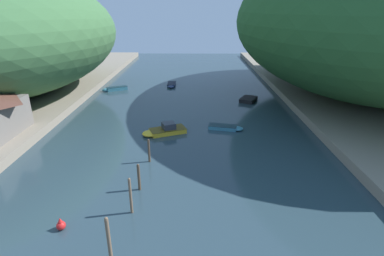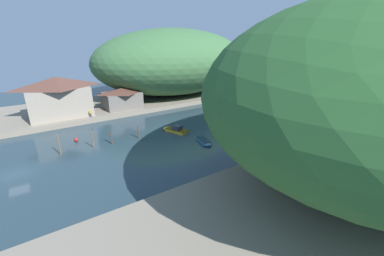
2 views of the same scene
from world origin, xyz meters
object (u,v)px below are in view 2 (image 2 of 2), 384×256
Objects in this scene: boat_far_right_bank at (218,103)px; boat_yellow_tender at (275,135)px; boat_far_upstream at (175,129)px; boathouse_shed at (122,98)px; boat_near_quay at (204,142)px; waterfront_building at (58,96)px; person_on_quay at (90,113)px; channel_buoy_near at (76,140)px; boat_navy_launch at (256,110)px.

boat_yellow_tender is at bearing -131.39° from boat_far_right_bank.
boat_far_right_bank is at bearing 6.61° from boat_far_upstream.
boat_near_quay is at bearing 10.22° from boathouse_shed.
waterfront_building reaches higher than boat_near_quay.
person_on_quay is at bearing -47.16° from boat_near_quay.
boat_near_quay is 2.68× the size of person_on_quay.
boat_yellow_tender is 13.63m from boat_near_quay.
boat_far_upstream is 3.36× the size of person_on_quay.
boat_far_right_bank is 2.73× the size of person_on_quay.
boat_far_upstream is 7.94m from boat_near_quay.
person_on_quay is at bearing 105.69° from boat_far_upstream.
channel_buoy_near is (-13.26, -18.47, 0.13)m from boat_near_quay.
person_on_quay is (4.45, 5.11, -3.44)m from waterfront_building.
boathouse_shed is at bearing -124.08° from boat_yellow_tender.
channel_buoy_near reaches higher than boat_navy_launch.
boat_near_quay is (27.00, 4.87, -3.24)m from boathouse_shed.
boat_far_upstream is at bearing 40.79° from waterfront_building.
waterfront_building is at bearing 161.69° from person_on_quay.
channel_buoy_near is at bearing 0.08° from waterfront_building.
person_on_quay is at bearing -110.03° from boat_yellow_tender.
channel_buoy_near reaches higher than boat_far_right_bank.
boat_near_quay is 23.86m from boat_navy_launch.
boathouse_shed is at bearing 135.29° from channel_buoy_near.
channel_buoy_near is at bearing 140.01° from boat_far_upstream.
boat_far_right_bank is (-11.14, 20.20, -0.07)m from boat_far_upstream.
boat_yellow_tender is 1.01× the size of boat_near_quay.
waterfront_building reaches higher than boat_yellow_tender.
boat_near_quay is at bearing -84.25° from boat_yellow_tender.
person_on_quay is at bearing 48.93° from waterfront_building.
boathouse_shed is at bearing 77.95° from boat_far_upstream.
boat_near_quay is 4.79× the size of channel_buoy_near.
boat_far_right_bank reaches higher than boat_yellow_tender.
person_on_quay is (-4.20, -32.17, 1.68)m from boat_far_right_bank.
waterfront_building is 45.39m from boat_yellow_tender.
boat_far_upstream is at bearing -105.06° from boat_yellow_tender.
boat_yellow_tender is 4.84× the size of channel_buoy_near.
boat_far_right_bank is at bearing -167.14° from boat_yellow_tender.
boat_near_quay is at bearing 111.23° from boat_navy_launch.
person_on_quay is (3.84, -8.52, -1.47)m from boathouse_shed.
boat_far_right_bank is at bearing 76.94° from waterfront_building.
boat_far_upstream reaches higher than boat_yellow_tender.
boat_far_upstream is 17.91m from channel_buoy_near.
person_on_quay is at bearing -65.72° from boathouse_shed.
boat_navy_launch is (-13.57, 9.56, -0.04)m from boat_yellow_tender.
person_on_quay is (-28.13, -26.08, 1.71)m from boat_yellow_tender.
waterfront_building is 26.63m from boat_far_upstream.
boat_far_upstream is 19.04m from boat_yellow_tender.
boat_yellow_tender is at bearing 171.42° from boat_near_quay.
boat_far_right_bank is 4.88× the size of channel_buoy_near.
boathouse_shed is 5.36× the size of person_on_quay.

